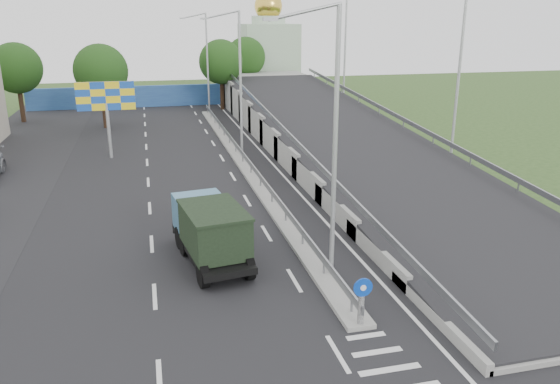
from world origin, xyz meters
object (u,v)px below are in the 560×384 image
object	(u,v)px
sign_bollard	(362,301)
church	(269,53)
lamp_post_mid	(238,77)
lamp_post_far	(205,58)
billboard	(106,101)
lamp_post_near	(330,132)
dump_truck	(210,229)

from	to	relation	value
sign_bollard	church	xyz separation A→B (m)	(10.00, 57.83, 4.28)
sign_bollard	lamp_post_mid	world-z (taller)	lamp_post_mid
sign_bollard	lamp_post_far	world-z (taller)	lamp_post_far
lamp_post_far	billboard	bearing A→B (deg)	-116.84
lamp_post_mid	lamp_post_far	xyz separation A→B (m)	(0.00, 20.00, 0.00)
lamp_post_near	lamp_post_mid	world-z (taller)	same
lamp_post_near	church	bearing A→B (deg)	79.62
lamp_post_mid	dump_truck	bearing A→B (deg)	-103.67
sign_bollard	lamp_post_mid	distance (m)	24.30
lamp_post_near	billboard	world-z (taller)	lamp_post_near
billboard	lamp_post_mid	bearing A→B (deg)	-12.38
church	billboard	distance (m)	37.23
billboard	dump_truck	world-z (taller)	billboard
lamp_post_near	sign_bollard	bearing A→B (deg)	-91.64
church	dump_truck	xyz separation A→B (m)	(-14.10, -51.29, -3.90)
sign_bollard	lamp_post_mid	bearing A→B (deg)	89.74
lamp_post_near	lamp_post_far	xyz separation A→B (m)	(0.00, 40.00, 0.00)
lamp_post_near	dump_truck	xyz separation A→B (m)	(-4.21, 2.71, -4.40)
sign_bollard	lamp_post_far	size ratio (longest dim) A/B	0.17
lamp_post_near	dump_truck	distance (m)	6.67
lamp_post_mid	billboard	size ratio (longest dim) A/B	1.83
lamp_post_near	lamp_post_mid	distance (m)	20.00
sign_bollard	billboard	world-z (taller)	billboard
lamp_post_near	church	distance (m)	54.90
lamp_post_mid	sign_bollard	bearing A→B (deg)	-90.26
billboard	dump_truck	size ratio (longest dim) A/B	0.92
lamp_post_far	lamp_post_near	bearing A→B (deg)	-90.00
lamp_post_mid	billboard	bearing A→B (deg)	167.62
lamp_post_near	lamp_post_far	size ratio (longest dim) A/B	1.00
lamp_post_near	church	world-z (taller)	church
billboard	dump_truck	bearing A→B (deg)	-75.74
lamp_post_mid	church	size ratio (longest dim) A/B	0.73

